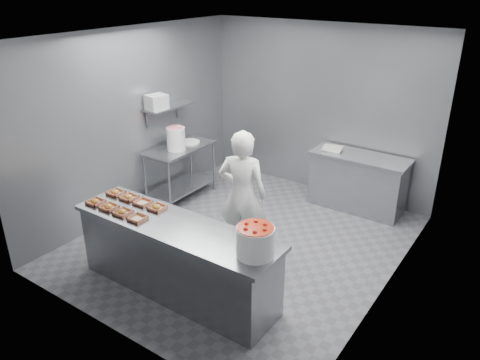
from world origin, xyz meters
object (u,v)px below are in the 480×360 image
object	(u,v)px
back_counter	(357,182)
appliance	(157,102)
prep_table	(180,165)
tray_2	(123,212)
strawberry_tub	(255,240)
tray_5	(129,197)
tray_6	(143,202)
worker	(242,195)
service_counter	(177,258)
tray_3	(137,218)
tray_4	(116,192)
tray_0	(95,202)
tray_1	(109,207)
glaze_bucket	(176,138)
tray_7	(157,207)

from	to	relation	value
back_counter	appliance	bearing A→B (deg)	-150.01
prep_table	appliance	xyz separation A→B (m)	(-0.17, -0.27, 1.08)
tray_2	strawberry_tub	size ratio (longest dim) A/B	0.49
back_counter	tray_5	world-z (taller)	tray_5
prep_table	tray_5	size ratio (longest dim) A/B	6.40
tray_5	tray_6	size ratio (longest dim) A/B	1.00
tray_5	worker	bearing A→B (deg)	42.01
service_counter	back_counter	bearing A→B (deg)	74.52
tray_2	tray_3	xyz separation A→B (m)	(0.24, 0.00, -0.00)
prep_table	tray_4	bearing A→B (deg)	-74.10
tray_0	tray_1	xyz separation A→B (m)	(0.24, 0.00, 0.00)
strawberry_tub	service_counter	bearing A→B (deg)	179.54
tray_5	glaze_bucket	distance (m)	1.83
tray_6	strawberry_tub	size ratio (longest dim) A/B	0.49
back_counter	tray_7	distance (m)	3.39
back_counter	worker	distance (m)	2.30
tray_0	tray_3	world-z (taller)	tray_0
worker	glaze_bucket	size ratio (longest dim) A/B	3.91
tray_2	tray_4	size ratio (longest dim) A/B	1.00
tray_1	strawberry_tub	size ratio (longest dim) A/B	0.49
tray_7	tray_4	bearing A→B (deg)	180.00
tray_3	glaze_bucket	distance (m)	2.33
tray_7	strawberry_tub	xyz separation A→B (m)	(1.50, -0.17, 0.15)
tray_4	strawberry_tub	size ratio (longest dim) A/B	0.49
tray_4	glaze_bucket	world-z (taller)	glaze_bucket
tray_2	appliance	size ratio (longest dim) A/B	0.64
tray_1	appliance	bearing A→B (deg)	116.58
back_counter	tray_1	bearing A→B (deg)	-117.83
worker	back_counter	bearing A→B (deg)	-127.84
tray_1	prep_table	bearing A→B (deg)	109.58
strawberry_tub	glaze_bucket	xyz separation A→B (m)	(-2.69, 1.84, 0.02)
service_counter	appliance	bearing A→B (deg)	137.29
tray_7	service_counter	bearing A→B (deg)	-20.77
tray_6	appliance	bearing A→B (deg)	127.41
back_counter	tray_0	bearing A→B (deg)	-120.89
back_counter	tray_6	bearing A→B (deg)	-116.74
tray_6	glaze_bucket	distance (m)	1.93
tray_3	strawberry_tub	xyz separation A→B (m)	(1.50, 0.15, 0.15)
tray_2	worker	bearing A→B (deg)	57.25
tray_4	tray_5	bearing A→B (deg)	0.00
tray_1	tray_7	xyz separation A→B (m)	(0.48, 0.32, 0.00)
service_counter	prep_table	distance (m)	2.56
tray_5	glaze_bucket	world-z (taller)	glaze_bucket
tray_1	tray_2	size ratio (longest dim) A/B	1.00
back_counter	glaze_bucket	size ratio (longest dim) A/B	3.38
prep_table	tray_2	xyz separation A→B (m)	(0.99, -2.11, 0.33)
worker	tray_3	bearing A→B (deg)	46.99
tray_2	glaze_bucket	bearing A→B (deg)	115.40
tray_3	tray_7	distance (m)	0.32
prep_table	tray_5	distance (m)	1.97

